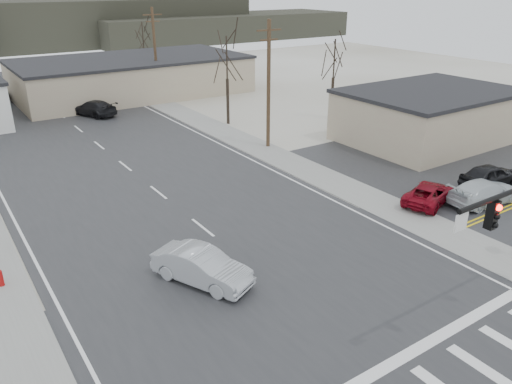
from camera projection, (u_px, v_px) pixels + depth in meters
ground at (291, 299)px, 21.53m from camera, size 140.00×140.00×0.00m
main_road at (152, 188)px, 32.96m from camera, size 18.00×110.00×0.05m
cross_road at (291, 298)px, 21.52m from camera, size 90.00×10.00×0.04m
parking_lot at (458, 168)px, 36.39m from camera, size 18.00×20.00×0.03m
sidewalk_right at (246, 142)px, 42.22m from camera, size 3.00×90.00×0.06m
fire_hydrant at (0, 278)px, 22.20m from camera, size 0.24×0.24×0.87m
building_right_far at (132, 76)px, 59.38m from camera, size 26.30×14.30×4.30m
building_lot at (429, 115)px, 42.19m from camera, size 14.30×10.30×4.30m
upole_right_a at (269, 83)px, 39.13m from camera, size 2.20×0.30×10.00m
upole_right_b at (155, 52)px, 55.90m from camera, size 2.20×0.30×10.00m
tree_right_mid at (227, 60)px, 45.47m from camera, size 3.74×3.74×8.33m
tree_right_far at (143, 38)px, 66.72m from camera, size 3.52×3.52×7.84m
tree_lot at (334, 61)px, 47.44m from camera, size 3.52×3.52×7.84m
hill_center at (59, 24)px, 100.69m from camera, size 80.00×18.00×9.00m
hill_right at (224, 27)px, 114.82m from camera, size 60.00×18.00×5.50m
sedan_crossing at (202, 267)px, 22.36m from camera, size 3.51×5.01×1.57m
car_far_a at (93, 108)px, 50.13m from camera, size 4.15×5.71×1.54m
car_parked_red at (429, 194)px, 30.42m from camera, size 4.88×3.33×1.24m
car_parked_dark_a at (490, 175)px, 32.90m from camera, size 4.61×2.30×1.51m
car_parked_silver at (485, 192)px, 30.39m from camera, size 5.24×2.56×1.47m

